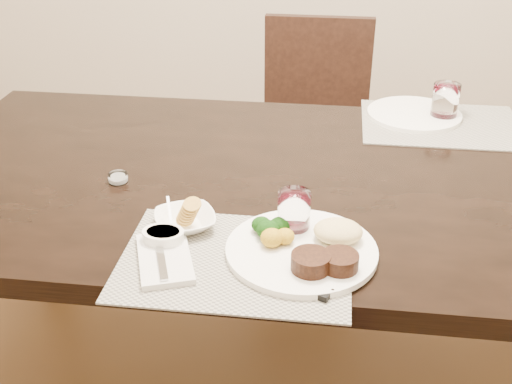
# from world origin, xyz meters

# --- Properties ---
(dining_table) EXTENTS (2.00, 1.00, 0.75)m
(dining_table) POSITION_xyz_m (0.00, 0.00, 0.67)
(dining_table) COLOR black
(dining_table) RESTS_ON ground
(chair_far) EXTENTS (0.42, 0.42, 0.90)m
(chair_far) POSITION_xyz_m (0.00, 0.93, 0.50)
(chair_far) COLOR black
(chair_far) RESTS_ON ground
(placemat_near) EXTENTS (0.46, 0.34, 0.00)m
(placemat_near) POSITION_xyz_m (-0.10, -0.38, 0.75)
(placemat_near) COLOR gray
(placemat_near) RESTS_ON dining_table
(placemat_far) EXTENTS (0.46, 0.34, 0.00)m
(placemat_far) POSITION_xyz_m (0.39, 0.38, 0.75)
(placemat_far) COLOR gray
(placemat_far) RESTS_ON dining_table
(dinner_plate) EXTENTS (0.31, 0.31, 0.05)m
(dinner_plate) POSITION_xyz_m (0.04, -0.35, 0.77)
(dinner_plate) COLOR white
(dinner_plate) RESTS_ON placemat_near
(napkin_fork) EXTENTS (0.16, 0.21, 0.02)m
(napkin_fork) POSITION_xyz_m (-0.24, -0.41, 0.76)
(napkin_fork) COLOR silver
(napkin_fork) RESTS_ON placemat_near
(steak_knife) EXTENTS (0.07, 0.23, 0.01)m
(steak_knife) POSITION_xyz_m (0.09, -0.42, 0.76)
(steak_knife) COLOR silver
(steak_knife) RESTS_ON placemat_near
(cracker_bowl) EXTENTS (0.17, 0.17, 0.06)m
(cracker_bowl) POSITION_xyz_m (-0.23, -0.28, 0.77)
(cracker_bowl) COLOR white
(cracker_bowl) RESTS_ON placemat_near
(sauce_ramekin) EXTENTS (0.09, 0.13, 0.07)m
(sauce_ramekin) POSITION_xyz_m (-0.26, -0.35, 0.77)
(sauce_ramekin) COLOR white
(sauce_ramekin) RESTS_ON placemat_near
(wine_glass_near) EXTENTS (0.07, 0.07, 0.10)m
(wine_glass_near) POSITION_xyz_m (0.00, -0.27, 0.80)
(wine_glass_near) COLOR white
(wine_glass_near) RESTS_ON placemat_near
(far_plate) EXTENTS (0.28, 0.28, 0.01)m
(far_plate) POSITION_xyz_m (0.32, 0.43, 0.76)
(far_plate) COLOR white
(far_plate) RESTS_ON placemat_far
(wine_glass_far) EXTENTS (0.08, 0.08, 0.11)m
(wine_glass_far) POSITION_xyz_m (0.40, 0.42, 0.80)
(wine_glass_far) COLOR white
(wine_glass_far) RESTS_ON placemat_far
(salt_cellar) EXTENTS (0.05, 0.05, 0.02)m
(salt_cellar) POSITION_xyz_m (-0.44, -0.09, 0.76)
(salt_cellar) COLOR white
(salt_cellar) RESTS_ON dining_table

